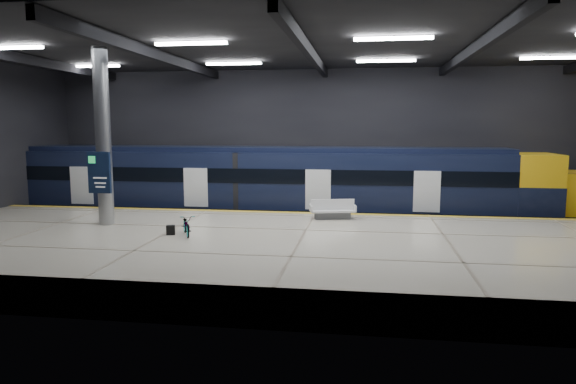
# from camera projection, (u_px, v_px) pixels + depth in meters

# --- Properties ---
(ground) EXTENTS (30.00, 30.00, 0.00)m
(ground) POSITION_uv_depth(u_px,v_px,m) (309.00, 252.00, 20.45)
(ground) COLOR black
(ground) RESTS_ON ground
(room_shell) EXTENTS (30.10, 16.10, 8.05)m
(room_shell) POSITION_uv_depth(u_px,v_px,m) (309.00, 107.00, 19.72)
(room_shell) COLOR black
(room_shell) RESTS_ON ground
(platform) EXTENTS (30.00, 11.00, 1.10)m
(platform) POSITION_uv_depth(u_px,v_px,m) (301.00, 254.00, 17.92)
(platform) COLOR beige
(platform) RESTS_ON ground
(safety_strip) EXTENTS (30.00, 0.40, 0.01)m
(safety_strip) POSITION_uv_depth(u_px,v_px,m) (315.00, 213.00, 23.00)
(safety_strip) COLOR gold
(safety_strip) RESTS_ON platform
(rails) EXTENTS (30.00, 1.52, 0.16)m
(rails) POSITION_uv_depth(u_px,v_px,m) (320.00, 224.00, 25.83)
(rails) COLOR gray
(rails) RESTS_ON ground
(train) EXTENTS (29.40, 2.84, 3.79)m
(train) POSITION_uv_depth(u_px,v_px,m) (297.00, 185.00, 25.75)
(train) COLOR black
(train) RESTS_ON ground
(bench) EXTENTS (2.02, 1.19, 0.84)m
(bench) POSITION_uv_depth(u_px,v_px,m) (332.00, 212.00, 21.58)
(bench) COLOR #595B60
(bench) RESTS_ON platform
(bicycle) EXTENTS (1.09, 1.53, 0.76)m
(bicycle) POSITION_uv_depth(u_px,v_px,m) (187.00, 225.00, 18.31)
(bicycle) COLOR #99999E
(bicycle) RESTS_ON platform
(pannier_bag) EXTENTS (0.34, 0.25, 0.35)m
(pannier_bag) POSITION_uv_depth(u_px,v_px,m) (171.00, 230.00, 18.42)
(pannier_bag) COLOR black
(pannier_bag) RESTS_ON platform
(info_column) EXTENTS (0.90, 0.78, 6.90)m
(info_column) POSITION_uv_depth(u_px,v_px,m) (103.00, 140.00, 20.03)
(info_column) COLOR #9EA0A5
(info_column) RESTS_ON platform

